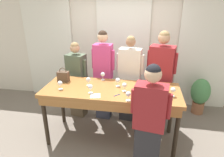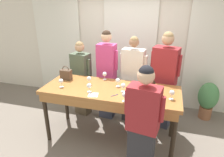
{
  "view_description": "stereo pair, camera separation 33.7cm",
  "coord_description": "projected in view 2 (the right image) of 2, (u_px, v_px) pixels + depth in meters",
  "views": [
    {
      "loc": [
        0.53,
        -3.0,
        2.42
      ],
      "look_at": [
        0.0,
        0.09,
        1.16
      ],
      "focal_mm": 32.0,
      "sensor_mm": 36.0,
      "label": 1
    },
    {
      "loc": [
        0.86,
        -2.92,
        2.42
      ],
      "look_at": [
        0.0,
        0.09,
        1.16
      ],
      "focal_mm": 32.0,
      "sensor_mm": 36.0,
      "label": 2
    }
  ],
  "objects": [
    {
      "name": "guest_olive_jacket",
      "position": [
        82.0,
        79.0,
        4.25
      ],
      "size": [
        0.48,
        0.34,
        1.63
      ],
      "color": "brown",
      "rests_on": "ground_plane"
    },
    {
      "name": "napkin",
      "position": [
        93.0,
        95.0,
        3.13
      ],
      "size": [
        0.18,
        0.18,
        0.0
      ],
      "color": "white",
      "rests_on": "tasting_bar"
    },
    {
      "name": "guest_striped_shirt",
      "position": [
        164.0,
        81.0,
        3.77
      ],
      "size": [
        0.56,
        0.38,
        1.89
      ],
      "color": "#383D51",
      "rests_on": "ground_plane"
    },
    {
      "name": "wine_glass_front_mid",
      "position": [
        89.0,
        86.0,
        3.2
      ],
      "size": [
        0.08,
        0.08,
        0.15
      ],
      "color": "white",
      "rests_on": "tasting_bar"
    },
    {
      "name": "wine_glass_front_left",
      "position": [
        118.0,
        81.0,
        3.4
      ],
      "size": [
        0.08,
        0.08,
        0.15
      ],
      "color": "white",
      "rests_on": "tasting_bar"
    },
    {
      "name": "pen",
      "position": [
        115.0,
        95.0,
        3.11
      ],
      "size": [
        0.09,
        0.1,
        0.01
      ],
      "color": "#193399",
      "rests_on": "tasting_bar"
    },
    {
      "name": "wine_glass_center_mid",
      "position": [
        125.0,
        95.0,
        2.9
      ],
      "size": [
        0.08,
        0.08,
        0.15
      ],
      "color": "white",
      "rests_on": "tasting_bar"
    },
    {
      "name": "curtain_panel_left",
      "position": [
        59.0,
        44.0,
        5.08
      ],
      "size": [
        1.21,
        0.03,
        2.69
      ],
      "color": "white",
      "rests_on": "ground_plane"
    },
    {
      "name": "handbag",
      "position": [
        66.0,
        74.0,
        3.7
      ],
      "size": [
        0.2,
        0.11,
        0.26
      ],
      "color": "brown",
      "rests_on": "tasting_bar"
    },
    {
      "name": "potted_plant",
      "position": [
        208.0,
        98.0,
        4.18
      ],
      "size": [
        0.4,
        0.4,
        0.82
      ],
      "color": "#935B3D",
      "rests_on": "ground_plane"
    },
    {
      "name": "wine_bottle",
      "position": [
        153.0,
        88.0,
        3.09
      ],
      "size": [
        0.07,
        0.07,
        0.33
      ],
      "color": "black",
      "rests_on": "tasting_bar"
    },
    {
      "name": "wine_glass_front_right",
      "position": [
        61.0,
        81.0,
        3.38
      ],
      "size": [
        0.08,
        0.08,
        0.15
      ],
      "color": "white",
      "rests_on": "tasting_bar"
    },
    {
      "name": "guest_pink_top",
      "position": [
        107.0,
        75.0,
        4.05
      ],
      "size": [
        0.47,
        0.26,
        1.87
      ],
      "color": "#383D51",
      "rests_on": "ground_plane"
    },
    {
      "name": "wall_back",
      "position": [
        130.0,
        45.0,
        4.65
      ],
      "size": [
        12.0,
        0.06,
        2.8
      ],
      "color": "silver",
      "rests_on": "ground_plane"
    },
    {
      "name": "wine_glass_center_right",
      "position": [
        172.0,
        93.0,
        2.96
      ],
      "size": [
        0.08,
        0.08,
        0.15
      ],
      "color": "white",
      "rests_on": "tasting_bar"
    },
    {
      "name": "curtain_panel_center",
      "position": [
        129.0,
        48.0,
        4.62
      ],
      "size": [
        1.21,
        0.03,
        2.69
      ],
      "color": "white",
      "rests_on": "ground_plane"
    },
    {
      "name": "guest_cream_sweater",
      "position": [
        133.0,
        80.0,
        3.94
      ],
      "size": [
        0.54,
        0.26,
        1.78
      ],
      "color": "#28282D",
      "rests_on": "ground_plane"
    },
    {
      "name": "tasting_bar",
      "position": [
        110.0,
        94.0,
        3.37
      ],
      "size": [
        2.3,
        0.87,
        1.01
      ],
      "color": "#9E6633",
      "rests_on": "ground_plane"
    },
    {
      "name": "host_pouring",
      "position": [
        143.0,
        124.0,
        2.64
      ],
      "size": [
        0.53,
        0.3,
        1.69
      ],
      "color": "#28282D",
      "rests_on": "ground_plane"
    },
    {
      "name": "wine_glass_back_left",
      "position": [
        89.0,
        79.0,
        3.48
      ],
      "size": [
        0.08,
        0.08,
        0.15
      ],
      "color": "white",
      "rests_on": "tasting_bar"
    },
    {
      "name": "ground_plane",
      "position": [
        111.0,
        137.0,
        3.73
      ],
      "size": [
        18.0,
        18.0,
        0.0
      ],
      "primitive_type": "plane",
      "color": "#70665B"
    },
    {
      "name": "wine_glass_back_mid",
      "position": [
        105.0,
        74.0,
        3.69
      ],
      "size": [
        0.08,
        0.08,
        0.15
      ],
      "color": "white",
      "rests_on": "tasting_bar"
    },
    {
      "name": "curtain_panel_right",
      "position": [
        216.0,
        54.0,
        4.15
      ],
      "size": [
        1.21,
        0.03,
        2.69
      ],
      "color": "white",
      "rests_on": "ground_plane"
    },
    {
      "name": "wine_glass_center_left",
      "position": [
        123.0,
        86.0,
        3.2
      ],
      "size": [
        0.08,
        0.08,
        0.15
      ],
      "color": "white",
      "rests_on": "tasting_bar"
    }
  ]
}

